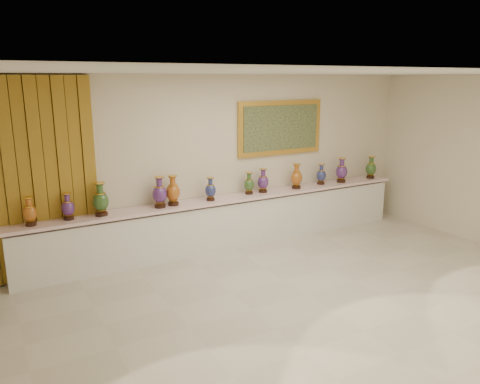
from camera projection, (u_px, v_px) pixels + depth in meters
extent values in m
plane|color=beige|center=(307.00, 295.00, 6.50)|extent=(8.00, 8.00, 0.00)
plane|color=beige|center=(223.00, 161.00, 8.26)|extent=(8.00, 0.00, 8.00)
plane|color=white|center=(315.00, 72.00, 5.79)|extent=(8.00, 8.00, 0.00)
cube|color=gold|center=(39.00, 180.00, 6.75)|extent=(1.64, 0.14, 2.95)
cube|color=gold|center=(280.00, 128.00, 8.67)|extent=(1.80, 0.06, 1.00)
cube|color=black|center=(281.00, 128.00, 8.64)|extent=(1.62, 0.02, 0.82)
cube|color=white|center=(229.00, 224.00, 8.32)|extent=(7.20, 0.42, 0.81)
cube|color=#FBD3D5|center=(230.00, 199.00, 8.19)|extent=(7.28, 0.48, 0.05)
cylinder|color=black|center=(31.00, 224.00, 6.61)|extent=(0.15, 0.15, 0.04)
cone|color=gold|center=(31.00, 221.00, 6.60)|extent=(0.13, 0.13, 0.03)
ellipsoid|color=maroon|center=(30.00, 213.00, 6.57)|extent=(0.23, 0.23, 0.24)
cylinder|color=gold|center=(29.00, 206.00, 6.55)|extent=(0.13, 0.13, 0.01)
cylinder|color=maroon|center=(29.00, 203.00, 6.54)|extent=(0.08, 0.08, 0.09)
cone|color=maroon|center=(28.00, 198.00, 6.52)|extent=(0.13, 0.13, 0.03)
cylinder|color=gold|center=(28.00, 197.00, 6.52)|extent=(0.14, 0.14, 0.01)
cylinder|color=black|center=(69.00, 218.00, 6.89)|extent=(0.14, 0.14, 0.04)
cone|color=gold|center=(69.00, 215.00, 6.88)|extent=(0.12, 0.12, 0.03)
ellipsoid|color=#260E52|center=(68.00, 208.00, 6.85)|extent=(0.20, 0.20, 0.23)
cylinder|color=gold|center=(67.00, 202.00, 6.83)|extent=(0.13, 0.13, 0.01)
cylinder|color=#260E52|center=(67.00, 198.00, 6.82)|extent=(0.07, 0.07, 0.08)
cone|color=#260E52|center=(67.00, 194.00, 6.80)|extent=(0.13, 0.13, 0.03)
cylinder|color=gold|center=(67.00, 193.00, 6.80)|extent=(0.13, 0.13, 0.01)
cylinder|color=black|center=(102.00, 214.00, 7.08)|extent=(0.18, 0.18, 0.05)
cone|color=gold|center=(101.00, 210.00, 7.07)|extent=(0.16, 0.16, 0.03)
ellipsoid|color=black|center=(101.00, 201.00, 7.04)|extent=(0.27, 0.27, 0.30)
cylinder|color=gold|center=(100.00, 193.00, 7.01)|extent=(0.16, 0.16, 0.01)
cylinder|color=black|center=(100.00, 189.00, 6.99)|extent=(0.10, 0.10, 0.11)
cone|color=black|center=(100.00, 184.00, 6.97)|extent=(0.16, 0.16, 0.04)
cylinder|color=gold|center=(99.00, 183.00, 6.97)|extent=(0.17, 0.17, 0.01)
cylinder|color=black|center=(160.00, 206.00, 7.54)|extent=(0.18, 0.18, 0.05)
cone|color=gold|center=(160.00, 203.00, 7.52)|extent=(0.16, 0.16, 0.03)
ellipsoid|color=#260E52|center=(160.00, 194.00, 7.49)|extent=(0.29, 0.29, 0.29)
cylinder|color=gold|center=(159.00, 187.00, 7.46)|extent=(0.16, 0.16, 0.01)
cylinder|color=#260E52|center=(159.00, 183.00, 7.45)|extent=(0.09, 0.09, 0.11)
cone|color=#260E52|center=(159.00, 178.00, 7.43)|extent=(0.16, 0.16, 0.04)
cylinder|color=gold|center=(159.00, 177.00, 7.43)|extent=(0.17, 0.17, 0.01)
cylinder|color=black|center=(173.00, 204.00, 7.67)|extent=(0.18, 0.18, 0.05)
cone|color=gold|center=(173.00, 200.00, 7.66)|extent=(0.15, 0.15, 0.03)
ellipsoid|color=maroon|center=(173.00, 192.00, 7.63)|extent=(0.30, 0.30, 0.29)
cylinder|color=gold|center=(173.00, 185.00, 7.60)|extent=(0.16, 0.16, 0.01)
cylinder|color=maroon|center=(173.00, 181.00, 7.58)|extent=(0.09, 0.09, 0.10)
cone|color=maroon|center=(172.00, 177.00, 7.57)|extent=(0.16, 0.16, 0.04)
cylinder|color=gold|center=(172.00, 176.00, 7.56)|extent=(0.16, 0.16, 0.01)
cylinder|color=black|center=(211.00, 199.00, 7.97)|extent=(0.14, 0.14, 0.04)
cone|color=gold|center=(211.00, 197.00, 7.96)|extent=(0.12, 0.12, 0.03)
ellipsoid|color=#0A0F44|center=(210.00, 190.00, 7.94)|extent=(0.24, 0.24, 0.23)
cylinder|color=gold|center=(210.00, 185.00, 7.91)|extent=(0.13, 0.13, 0.01)
cylinder|color=#0A0F44|center=(210.00, 182.00, 7.90)|extent=(0.07, 0.07, 0.08)
cone|color=#0A0F44|center=(210.00, 179.00, 7.89)|extent=(0.13, 0.13, 0.03)
cylinder|color=gold|center=(210.00, 178.00, 7.88)|extent=(0.13, 0.13, 0.01)
cylinder|color=black|center=(249.00, 193.00, 8.42)|extent=(0.14, 0.14, 0.04)
cone|color=gold|center=(249.00, 191.00, 8.41)|extent=(0.12, 0.12, 0.03)
ellipsoid|color=black|center=(249.00, 185.00, 8.38)|extent=(0.20, 0.20, 0.23)
cylinder|color=gold|center=(249.00, 179.00, 8.36)|extent=(0.13, 0.13, 0.01)
cylinder|color=black|center=(249.00, 177.00, 8.35)|extent=(0.07, 0.07, 0.08)
cone|color=black|center=(249.00, 173.00, 8.33)|extent=(0.13, 0.13, 0.03)
cylinder|color=gold|center=(249.00, 173.00, 8.33)|extent=(0.13, 0.13, 0.01)
cylinder|color=black|center=(263.00, 191.00, 8.54)|extent=(0.15, 0.15, 0.04)
cone|color=gold|center=(263.00, 189.00, 8.53)|extent=(0.14, 0.14, 0.03)
ellipsoid|color=#260E52|center=(263.00, 182.00, 8.50)|extent=(0.26, 0.26, 0.25)
cylinder|color=gold|center=(263.00, 176.00, 8.48)|extent=(0.14, 0.14, 0.01)
cylinder|color=#260E52|center=(263.00, 173.00, 8.46)|extent=(0.08, 0.08, 0.09)
cone|color=#260E52|center=(263.00, 170.00, 8.45)|extent=(0.14, 0.14, 0.03)
cylinder|color=gold|center=(263.00, 169.00, 8.44)|extent=(0.14, 0.14, 0.01)
cylinder|color=black|center=(296.00, 187.00, 8.83)|extent=(0.17, 0.17, 0.05)
cone|color=gold|center=(296.00, 185.00, 8.82)|extent=(0.15, 0.15, 0.03)
ellipsoid|color=maroon|center=(296.00, 178.00, 8.79)|extent=(0.22, 0.22, 0.27)
cylinder|color=gold|center=(297.00, 172.00, 8.76)|extent=(0.15, 0.15, 0.01)
cylinder|color=maroon|center=(297.00, 169.00, 8.75)|extent=(0.09, 0.09, 0.10)
cone|color=maroon|center=(297.00, 165.00, 8.73)|extent=(0.15, 0.15, 0.04)
cylinder|color=gold|center=(297.00, 164.00, 8.73)|extent=(0.15, 0.15, 0.01)
cylinder|color=black|center=(321.00, 183.00, 9.19)|extent=(0.14, 0.14, 0.04)
cone|color=gold|center=(321.00, 181.00, 9.18)|extent=(0.13, 0.13, 0.03)
ellipsoid|color=#0A0F44|center=(321.00, 175.00, 9.16)|extent=(0.22, 0.22, 0.23)
cylinder|color=gold|center=(321.00, 170.00, 9.13)|extent=(0.13, 0.13, 0.01)
cylinder|color=#0A0F44|center=(321.00, 168.00, 9.12)|extent=(0.08, 0.08, 0.08)
cone|color=#0A0F44|center=(322.00, 165.00, 9.11)|extent=(0.13, 0.13, 0.03)
cylinder|color=gold|center=(322.00, 164.00, 9.10)|extent=(0.13, 0.13, 0.01)
cylinder|color=black|center=(341.00, 181.00, 9.37)|extent=(0.17, 0.17, 0.05)
cone|color=gold|center=(341.00, 178.00, 9.35)|extent=(0.15, 0.15, 0.03)
ellipsoid|color=#260E52|center=(342.00, 172.00, 9.32)|extent=(0.26, 0.26, 0.29)
cylinder|color=gold|center=(342.00, 166.00, 9.29)|extent=(0.16, 0.16, 0.01)
cylinder|color=#260E52|center=(342.00, 163.00, 9.28)|extent=(0.09, 0.09, 0.10)
cone|color=#260E52|center=(342.00, 159.00, 9.26)|extent=(0.16, 0.16, 0.04)
cylinder|color=gold|center=(342.00, 158.00, 9.26)|extent=(0.16, 0.16, 0.01)
cylinder|color=black|center=(370.00, 177.00, 9.74)|extent=(0.16, 0.16, 0.05)
cone|color=gold|center=(370.00, 175.00, 9.73)|extent=(0.14, 0.14, 0.03)
ellipsoid|color=black|center=(371.00, 169.00, 9.70)|extent=(0.22, 0.22, 0.27)
cylinder|color=gold|center=(371.00, 163.00, 9.68)|extent=(0.15, 0.15, 0.01)
cylinder|color=black|center=(371.00, 161.00, 9.66)|extent=(0.09, 0.09, 0.10)
cone|color=black|center=(372.00, 157.00, 9.65)|extent=(0.15, 0.15, 0.04)
cylinder|color=gold|center=(372.00, 157.00, 9.64)|extent=(0.15, 0.15, 0.01)
cube|color=white|center=(104.00, 217.00, 7.02)|extent=(0.10, 0.06, 0.00)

